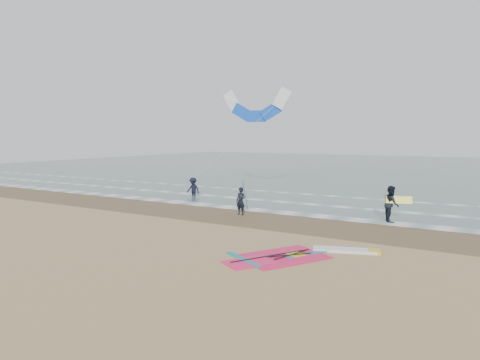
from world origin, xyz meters
The scene contains 11 objects.
ground centered at (0.00, 0.00, 0.00)m, with size 120.00×120.00×0.00m, color tan.
sea_water centered at (0.00, 48.00, 0.01)m, with size 120.00×80.00×0.02m, color #47605E.
wet_sand_band centered at (0.00, 6.00, 0.00)m, with size 120.00×5.00×0.01m, color brown.
foam_waterline centered at (0.00, 10.44, 0.03)m, with size 120.00×9.15×0.02m.
windsurf_rig centered at (4.11, 0.21, 0.03)m, with size 5.31×5.03×0.13m.
person_standing centered at (-2.17, 6.41, 0.81)m, with size 0.59×0.39×1.61m, color black.
person_walking centered at (5.74, 8.68, 0.97)m, with size 0.94×0.73×1.94m, color black.
person_wading centered at (-9.26, 11.34, 0.88)m, with size 1.14×0.66×1.77m, color black.
held_pole centered at (-1.87, 6.41, 1.18)m, with size 0.17×0.86×1.82m.
carried_kiteboard centered at (6.14, 8.58, 1.23)m, with size 1.30×0.51×0.39m.
surf_kite centered at (-5.95, 15.23, 6.74)m, with size 6.33×4.11×7.11m.
Camera 1 is at (10.15, -14.68, 4.56)m, focal length 32.00 mm.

